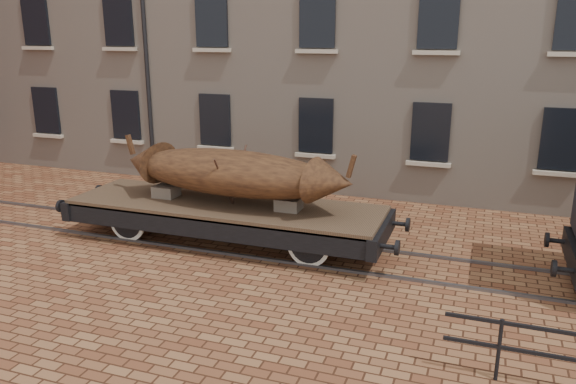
% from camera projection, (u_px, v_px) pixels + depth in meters
% --- Properties ---
extents(ground, '(90.00, 90.00, 0.00)m').
position_uv_depth(ground, '(356.00, 260.00, 12.81)').
color(ground, brown).
extents(rail_track, '(30.00, 1.52, 0.06)m').
position_uv_depth(rail_track, '(356.00, 259.00, 12.80)').
color(rail_track, '#59595E').
rests_on(rail_track, ground).
extents(flatcar_wagon, '(8.66, 2.35, 1.31)m').
position_uv_depth(flatcar_wagon, '(226.00, 211.00, 13.64)').
color(flatcar_wagon, brown).
rests_on(flatcar_wagon, ground).
extents(iron_boat, '(6.12, 2.07, 1.48)m').
position_uv_depth(iron_boat, '(232.00, 172.00, 13.31)').
color(iron_boat, brown).
rests_on(iron_boat, flatcar_wagon).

